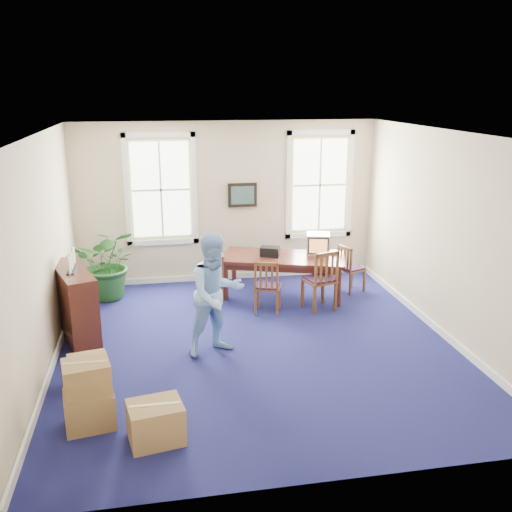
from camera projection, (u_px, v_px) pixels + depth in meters
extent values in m
plane|color=navy|center=(257.00, 345.00, 8.78)|extent=(6.50, 6.50, 0.00)
plane|color=white|center=(257.00, 133.00, 7.87)|extent=(6.50, 6.50, 0.00)
plane|color=beige|center=(227.00, 202.00, 11.39)|extent=(6.50, 0.00, 6.50)
plane|color=beige|center=(320.00, 337.00, 5.26)|extent=(6.50, 0.00, 6.50)
plane|color=beige|center=(42.00, 255.00, 7.81)|extent=(0.00, 6.50, 6.50)
plane|color=beige|center=(447.00, 236.00, 8.84)|extent=(0.00, 6.50, 6.50)
cube|color=white|center=(229.00, 276.00, 11.80)|extent=(6.00, 0.04, 0.12)
cube|color=white|center=(55.00, 357.00, 8.25)|extent=(0.04, 6.50, 0.12)
cube|color=white|center=(436.00, 327.00, 9.27)|extent=(0.04, 6.50, 0.12)
cube|color=white|center=(334.00, 252.00, 10.83)|extent=(0.15, 0.19, 0.05)
cube|color=black|center=(270.00, 251.00, 10.65)|extent=(0.41, 0.34, 0.18)
imported|color=#8FBEF6|center=(216.00, 294.00, 8.29)|extent=(1.09, 0.97, 1.84)
cube|color=#4B2017|center=(74.00, 303.00, 8.90)|extent=(0.89, 1.53, 1.16)
imported|color=#1D4E1D|center=(109.00, 263.00, 10.57)|extent=(1.29, 1.14, 1.36)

